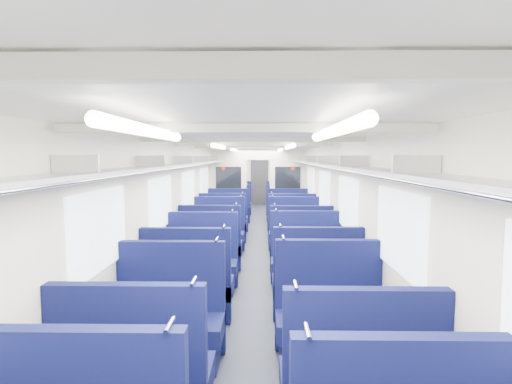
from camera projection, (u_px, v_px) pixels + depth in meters
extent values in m
cube|color=black|center=(257.00, 252.00, 9.10)|extent=(2.80, 18.00, 0.01)
cube|color=silver|center=(257.00, 145.00, 8.90)|extent=(2.80, 18.00, 0.01)
cube|color=beige|center=(193.00, 199.00, 9.02)|extent=(0.02, 18.00, 2.35)
cube|color=#11143A|center=(194.00, 236.00, 9.09)|extent=(0.03, 17.90, 0.70)
cube|color=beige|center=(321.00, 199.00, 8.98)|extent=(0.02, 18.00, 2.35)
cube|color=#11143A|center=(319.00, 236.00, 9.05)|extent=(0.03, 17.90, 0.70)
cube|color=beige|center=(259.00, 178.00, 17.96)|extent=(2.80, 0.02, 2.35)
cube|color=#B2B5BA|center=(201.00, 163.00, 8.95)|extent=(0.34, 17.40, 0.04)
cylinder|color=silver|center=(209.00, 164.00, 8.95)|extent=(0.02, 17.40, 0.02)
cube|color=#B2B5BA|center=(76.00, 165.00, 2.96)|extent=(0.34, 0.03, 0.14)
cube|color=#B2B5BA|center=(151.00, 161.00, 4.96)|extent=(0.34, 0.03, 0.14)
cube|color=#B2B5BA|center=(183.00, 160.00, 6.95)|extent=(0.34, 0.03, 0.14)
cube|color=#B2B5BA|center=(201.00, 159.00, 8.94)|extent=(0.34, 0.03, 0.14)
cube|color=#B2B5BA|center=(212.00, 158.00, 10.93)|extent=(0.34, 0.03, 0.14)
cube|color=#B2B5BA|center=(220.00, 158.00, 12.93)|extent=(0.34, 0.03, 0.14)
cube|color=#B2B5BA|center=(225.00, 158.00, 14.92)|extent=(0.34, 0.03, 0.14)
cube|color=#B2B5BA|center=(230.00, 158.00, 16.91)|extent=(0.34, 0.03, 0.14)
cube|color=#B2B5BA|center=(313.00, 163.00, 8.91)|extent=(0.34, 17.40, 0.04)
cylinder|color=silver|center=(305.00, 164.00, 8.91)|extent=(0.02, 17.40, 0.02)
cube|color=#B2B5BA|center=(416.00, 165.00, 2.93)|extent=(0.34, 0.03, 0.14)
cube|color=#B2B5BA|center=(354.00, 161.00, 4.92)|extent=(0.34, 0.03, 0.14)
cube|color=#B2B5BA|center=(327.00, 160.00, 6.91)|extent=(0.34, 0.03, 0.14)
cube|color=#B2B5BA|center=(313.00, 159.00, 8.90)|extent=(0.34, 0.03, 0.14)
cube|color=#B2B5BA|center=(304.00, 158.00, 10.90)|extent=(0.34, 0.03, 0.14)
cube|color=#B2B5BA|center=(297.00, 158.00, 12.89)|extent=(0.34, 0.03, 0.14)
cube|color=#B2B5BA|center=(293.00, 158.00, 14.88)|extent=(0.34, 0.03, 0.14)
cube|color=#B2B5BA|center=(289.00, 158.00, 16.87)|extent=(0.34, 0.03, 0.14)
cube|color=white|center=(100.00, 231.00, 3.82)|extent=(0.02, 1.30, 0.75)
cube|color=white|center=(161.00, 203.00, 6.11)|extent=(0.02, 1.30, 0.75)
cube|color=white|center=(189.00, 190.00, 8.40)|extent=(0.02, 1.30, 0.75)
cube|color=white|center=(204.00, 183.00, 10.69)|extent=(0.02, 1.30, 0.75)
cube|color=white|center=(216.00, 177.00, 13.48)|extent=(0.02, 1.30, 0.75)
cube|color=white|center=(223.00, 174.00, 15.77)|extent=(0.02, 1.30, 0.75)
cube|color=white|center=(399.00, 232.00, 3.78)|extent=(0.02, 1.30, 0.75)
cube|color=white|center=(347.00, 203.00, 6.07)|extent=(0.02, 1.30, 0.75)
cube|color=white|center=(324.00, 190.00, 8.36)|extent=(0.02, 1.30, 0.75)
cube|color=white|center=(311.00, 183.00, 10.65)|extent=(0.02, 1.30, 0.75)
cube|color=white|center=(301.00, 177.00, 13.44)|extent=(0.02, 1.30, 0.75)
cube|color=white|center=(295.00, 174.00, 15.73)|extent=(0.02, 1.30, 0.75)
cube|color=beige|center=(207.00, 68.00, 0.93)|extent=(2.70, 0.06, 0.06)
cube|color=beige|center=(245.00, 128.00, 2.92)|extent=(2.70, 0.06, 0.06)
cube|color=beige|center=(252.00, 139.00, 4.91)|extent=(2.70, 0.06, 0.06)
cube|color=beige|center=(255.00, 144.00, 6.91)|extent=(2.70, 0.06, 0.06)
cube|color=beige|center=(257.00, 147.00, 8.90)|extent=(2.70, 0.06, 0.06)
cube|color=beige|center=(258.00, 149.00, 10.89)|extent=(2.70, 0.06, 0.06)
cube|color=beige|center=(258.00, 150.00, 12.88)|extent=(2.70, 0.06, 0.06)
cube|color=beige|center=(259.00, 151.00, 14.88)|extent=(2.70, 0.06, 0.06)
cube|color=beige|center=(259.00, 151.00, 16.87)|extent=(2.70, 0.06, 0.06)
cylinder|color=white|center=(148.00, 131.00, 2.44)|extent=(0.07, 1.60, 0.07)
cylinder|color=white|center=(219.00, 147.00, 6.42)|extent=(0.07, 1.60, 0.07)
cylinder|color=white|center=(234.00, 150.00, 9.91)|extent=(0.07, 1.60, 0.07)
cylinder|color=white|center=(243.00, 152.00, 14.39)|extent=(0.07, 1.60, 0.07)
cylinder|color=white|center=(334.00, 131.00, 2.42)|extent=(0.07, 1.60, 0.07)
cylinder|color=white|center=(290.00, 147.00, 6.40)|extent=(0.07, 1.60, 0.07)
cylinder|color=white|center=(280.00, 150.00, 9.89)|extent=(0.07, 1.60, 0.07)
cylinder|color=white|center=(275.00, 152.00, 14.37)|extent=(0.07, 1.60, 0.07)
cube|color=black|center=(259.00, 182.00, 17.92)|extent=(0.75, 0.06, 2.00)
cube|color=beige|center=(229.00, 188.00, 12.25)|extent=(1.05, 0.08, 2.35)
cube|color=black|center=(229.00, 180.00, 12.18)|extent=(0.76, 0.02, 0.80)
cylinder|color=red|center=(223.00, 168.00, 12.14)|extent=(0.12, 0.01, 0.12)
cube|color=beige|center=(288.00, 188.00, 12.22)|extent=(1.05, 0.08, 2.35)
cube|color=black|center=(288.00, 180.00, 12.15)|extent=(0.76, 0.02, 0.80)
cylinder|color=red|center=(293.00, 168.00, 12.11)|extent=(0.12, 0.01, 0.12)
cube|color=beige|center=(258.00, 154.00, 12.15)|extent=(0.70, 0.08, 0.35)
cylinder|color=silver|center=(170.00, 325.00, 2.11)|extent=(0.02, 0.17, 0.02)
cylinder|color=silver|center=(308.00, 331.00, 2.04)|extent=(0.02, 0.17, 0.02)
cube|color=#0E1345|center=(138.00, 380.00, 3.18)|extent=(1.13, 0.59, 0.19)
cube|color=#0E1345|center=(127.00, 367.00, 2.91)|extent=(1.13, 0.11, 1.21)
cylinder|color=silver|center=(194.00, 281.00, 2.85)|extent=(0.02, 0.17, 0.02)
cube|color=#0E1345|center=(365.00, 374.00, 2.81)|extent=(1.13, 0.11, 1.21)
cylinder|color=silver|center=(296.00, 285.00, 2.77)|extent=(0.02, 0.17, 0.02)
cube|color=#0E1345|center=(167.00, 328.00, 4.13)|extent=(1.13, 0.59, 0.19)
cube|color=#0E113A|center=(168.00, 351.00, 4.15)|extent=(1.04, 0.47, 0.29)
cube|color=#0E1345|center=(172.00, 297.00, 4.35)|extent=(1.13, 0.11, 1.21)
cylinder|color=silver|center=(217.00, 239.00, 4.29)|extent=(0.02, 0.17, 0.02)
cube|color=#0E1345|center=(331.00, 325.00, 4.21)|extent=(1.13, 0.59, 0.19)
cube|color=#0E113A|center=(331.00, 348.00, 4.23)|extent=(1.04, 0.47, 0.29)
cube|color=#0E1345|center=(328.00, 295.00, 4.43)|extent=(1.13, 0.11, 1.21)
cylinder|color=silver|center=(283.00, 238.00, 4.38)|extent=(0.02, 0.17, 0.02)
cube|color=#0E1345|center=(190.00, 288.00, 5.41)|extent=(1.13, 0.59, 0.19)
cube|color=#0E113A|center=(190.00, 305.00, 5.43)|extent=(1.04, 0.47, 0.29)
cube|color=#0E1345|center=(186.00, 275.00, 5.15)|extent=(1.13, 0.11, 1.21)
cylinder|color=silver|center=(224.00, 226.00, 5.09)|extent=(0.02, 0.17, 0.02)
cube|color=#0E1345|center=(315.00, 286.00, 5.46)|extent=(1.13, 0.59, 0.19)
cube|color=#0E113A|center=(315.00, 304.00, 5.48)|extent=(1.04, 0.47, 0.29)
cube|color=#0E1345|center=(318.00, 274.00, 5.20)|extent=(1.13, 0.11, 1.21)
cylinder|color=silver|center=(280.00, 225.00, 5.15)|extent=(0.02, 0.17, 0.02)
cube|color=#0E1345|center=(201.00, 268.00, 6.37)|extent=(1.13, 0.59, 0.19)
cube|color=#0E113A|center=(201.00, 283.00, 6.39)|extent=(1.04, 0.47, 0.29)
cube|color=#0E1345|center=(203.00, 249.00, 6.59)|extent=(1.13, 0.11, 1.21)
cylinder|color=silver|center=(232.00, 211.00, 6.53)|extent=(0.02, 0.17, 0.02)
cube|color=#0E1345|center=(307.00, 265.00, 6.51)|extent=(1.13, 0.59, 0.19)
cube|color=#0E113A|center=(307.00, 280.00, 6.53)|extent=(1.04, 0.47, 0.29)
cube|color=#0E1345|center=(305.00, 247.00, 6.73)|extent=(1.13, 0.11, 1.21)
cylinder|color=silver|center=(276.00, 210.00, 6.68)|extent=(0.02, 0.17, 0.02)
cube|color=#0E1345|center=(212.00, 248.00, 7.76)|extent=(1.13, 0.59, 0.19)
cube|color=#0E113A|center=(212.00, 260.00, 7.78)|extent=(1.04, 0.47, 0.29)
cube|color=#0E1345|center=(210.00, 238.00, 7.50)|extent=(1.13, 0.11, 1.21)
cylinder|color=silver|center=(236.00, 204.00, 7.44)|extent=(0.02, 0.17, 0.02)
cube|color=#0E1345|center=(300.00, 249.00, 7.68)|extent=(1.13, 0.59, 0.19)
cube|color=#0E113A|center=(300.00, 261.00, 7.70)|extent=(1.04, 0.47, 0.29)
cube|color=#0E1345|center=(301.00, 239.00, 7.42)|extent=(1.13, 0.11, 1.21)
cylinder|color=silver|center=(275.00, 205.00, 7.37)|extent=(0.02, 0.17, 0.02)
cube|color=#0E1345|center=(218.00, 236.00, 8.86)|extent=(1.13, 0.59, 0.19)
cube|color=#0E113A|center=(218.00, 247.00, 8.88)|extent=(1.04, 0.47, 0.29)
cube|color=#0E1345|center=(219.00, 224.00, 9.08)|extent=(1.13, 0.11, 1.21)
cylinder|color=silver|center=(241.00, 196.00, 9.02)|extent=(0.02, 0.17, 0.02)
cube|color=#0E1345|center=(295.00, 236.00, 8.86)|extent=(1.13, 0.59, 0.19)
cube|color=#0E113A|center=(295.00, 247.00, 8.88)|extent=(1.04, 0.47, 0.29)
cube|color=#0E1345|center=(294.00, 224.00, 9.08)|extent=(1.13, 0.11, 1.21)
cylinder|color=silver|center=(273.00, 196.00, 9.03)|extent=(0.02, 0.17, 0.02)
cube|color=#0E1345|center=(224.00, 226.00, 10.17)|extent=(1.13, 0.59, 0.19)
cube|color=#0E113A|center=(224.00, 236.00, 10.19)|extent=(1.04, 0.47, 0.29)
cube|color=#0E1345|center=(223.00, 218.00, 9.91)|extent=(1.13, 0.11, 1.21)
cylinder|color=silver|center=(242.00, 192.00, 9.85)|extent=(0.02, 0.17, 0.02)
cube|color=#0E1345|center=(291.00, 227.00, 10.05)|extent=(1.13, 0.59, 0.19)
cube|color=#0E113A|center=(291.00, 237.00, 10.07)|extent=(1.04, 0.47, 0.29)
cube|color=#0E1345|center=(292.00, 219.00, 9.79)|extent=(1.13, 0.11, 1.21)
cylinder|color=silver|center=(272.00, 193.00, 9.74)|extent=(0.02, 0.17, 0.02)
cube|color=#0E1345|center=(227.00, 220.00, 11.12)|extent=(1.13, 0.59, 0.19)
cube|color=#0E113A|center=(227.00, 229.00, 11.14)|extent=(1.04, 0.47, 0.29)
cube|color=#0E1345|center=(228.00, 210.00, 11.34)|extent=(1.13, 0.11, 1.21)
cylinder|color=silver|center=(245.00, 188.00, 11.28)|extent=(0.02, 0.17, 0.02)
cube|color=#0E1345|center=(288.00, 220.00, 11.07)|extent=(1.13, 0.59, 0.19)
cube|color=#0E113A|center=(288.00, 229.00, 11.09)|extent=(1.04, 0.47, 0.29)
cube|color=#0E1345|center=(288.00, 210.00, 11.29)|extent=(1.13, 0.11, 1.21)
cylinder|color=silver|center=(271.00, 188.00, 11.24)|extent=(0.02, 0.17, 0.02)
cube|color=#0E1345|center=(232.00, 210.00, 13.14)|extent=(1.13, 0.59, 0.19)
cube|color=#0E113A|center=(232.00, 218.00, 13.16)|extent=(1.04, 0.47, 0.29)
cube|color=#0E1345|center=(232.00, 204.00, 12.88)|extent=(1.13, 0.11, 1.21)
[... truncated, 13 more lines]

